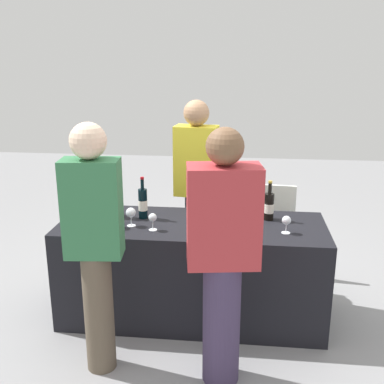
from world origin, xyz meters
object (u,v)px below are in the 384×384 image
object	(u,v)px
guest_0	(94,240)
wine_glass_3	(153,218)
wine_glass_1	(113,215)
guest_1	(223,253)
wine_bottle_4	(258,203)
wine_glass_4	(223,219)
wine_bottle_1	(104,200)
wine_glass_2	(131,213)
menu_board	(263,229)
wine_bottle_5	(269,206)
wine_bottle_2	(117,203)
wine_glass_5	(286,221)
wine_glass_0	(98,210)
wine_bottle_3	(143,203)
wine_bottle_0	(89,203)
server_pouring	(196,185)

from	to	relation	value
guest_0	wine_glass_3	bearing A→B (deg)	59.04
wine_glass_1	guest_1	size ratio (longest dim) A/B	0.09
wine_bottle_4	guest_1	size ratio (longest dim) A/B	0.20
wine_glass_4	wine_bottle_1	bearing A→B (deg)	163.55
wine_glass_2	wine_glass_4	bearing A→B (deg)	-3.70
wine_glass_2	menu_board	bearing A→B (deg)	43.19
wine_glass_2	guest_1	bearing A→B (deg)	-41.79
wine_bottle_4	wine_glass_3	size ratio (longest dim) A/B	2.51
wine_bottle_4	wine_bottle_5	xyz separation A→B (m)	(0.09, -0.04, -0.01)
wine_glass_2	wine_glass_3	world-z (taller)	wine_glass_2
guest_1	menu_board	bearing A→B (deg)	70.50
wine_bottle_5	guest_1	bearing A→B (deg)	-109.45
wine_bottle_2	wine_glass_4	xyz separation A→B (m)	(0.85, -0.23, -0.02)
wine_glass_2	wine_glass_5	distance (m)	1.14
wine_bottle_4	menu_board	xyz separation A→B (m)	(0.08, 0.68, -0.47)
wine_bottle_4	wine_bottle_5	size ratio (longest dim) A/B	1.04
wine_bottle_4	guest_1	distance (m)	0.96
menu_board	wine_glass_4	bearing A→B (deg)	-103.40
wine_glass_2	guest_0	size ratio (longest dim) A/B	0.09
wine_glass_0	wine_glass_1	bearing A→B (deg)	-27.45
wine_bottle_3	wine_glass_1	distance (m)	0.29
wine_glass_4	guest_1	bearing A→B (deg)	-87.39
wine_bottle_0	wine_glass_5	size ratio (longest dim) A/B	2.38
guest_0	wine_glass_2	bearing A→B (deg)	76.88
wine_bottle_0	wine_bottle_1	world-z (taller)	wine_bottle_1
wine_bottle_1	wine_glass_0	distance (m)	0.22
wine_bottle_2	guest_0	bearing A→B (deg)	-84.74
wine_bottle_3	wine_glass_0	bearing A→B (deg)	-152.61
wine_bottle_0	wine_bottle_3	bearing A→B (deg)	0.51
server_pouring	wine_glass_1	bearing A→B (deg)	63.01
wine_glass_1	wine_glass_2	xyz separation A→B (m)	(0.12, 0.05, -0.00)
wine_bottle_1	wine_bottle_3	size ratio (longest dim) A/B	1.03
wine_bottle_5	server_pouring	size ratio (longest dim) A/B	0.19
guest_0	wine_glass_0	bearing A→B (deg)	100.11
wine_glass_0	wine_glass_1	size ratio (longest dim) A/B	1.01
wine_glass_5	guest_0	xyz separation A→B (m)	(-1.23, -0.59, 0.04)
wine_glass_3	wine_glass_0	bearing A→B (deg)	168.28
wine_bottle_1	wine_glass_5	xyz separation A→B (m)	(1.42, -0.26, -0.03)
server_pouring	menu_board	distance (m)	0.81
wine_bottle_0	wine_glass_1	bearing A→B (deg)	-41.70
wine_glass_5	wine_bottle_5	bearing A→B (deg)	112.14
wine_bottle_0	wine_bottle_4	size ratio (longest dim) A/B	0.96
wine_bottle_5	menu_board	distance (m)	0.85
wine_bottle_0	guest_1	size ratio (longest dim) A/B	0.19
wine_bottle_2	wine_bottle_5	size ratio (longest dim) A/B	1.02
wine_bottle_0	wine_bottle_3	xyz separation A→B (m)	(0.43, 0.00, 0.01)
wine_glass_4	server_pouring	distance (m)	0.84
menu_board	wine_glass_2	bearing A→B (deg)	-131.60
wine_bottle_0	wine_bottle_5	distance (m)	1.41
wine_bottle_4	menu_board	size ratio (longest dim) A/B	0.37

